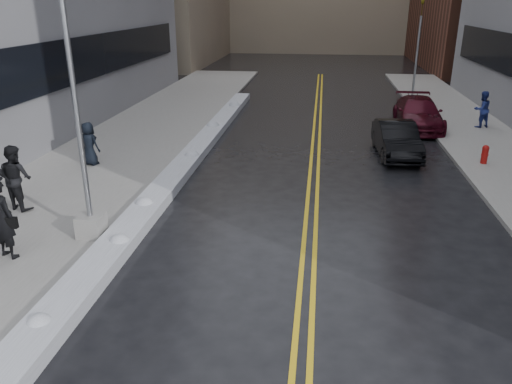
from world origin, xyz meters
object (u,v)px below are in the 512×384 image
(pedestrian_b, at_px, (16,177))
(pedestrian_east, at_px, (482,109))
(lamppost, at_px, (82,151))
(car_black, at_px, (396,139))
(car_maroon, at_px, (418,114))
(pedestrian_c, at_px, (89,144))
(traffic_signal, at_px, (418,45))
(pedestrian_fedora, at_px, (3,219))
(fire_hydrant, at_px, (485,153))

(pedestrian_b, height_order, pedestrian_east, pedestrian_b)
(lamppost, bearing_deg, car_black, 45.06)
(car_maroon, bearing_deg, pedestrian_c, -147.41)
(lamppost, distance_m, pedestrian_east, 19.82)
(car_black, bearing_deg, car_maroon, 68.14)
(traffic_signal, height_order, pedestrian_c, traffic_signal)
(car_maroon, bearing_deg, traffic_signal, 84.10)
(car_black, relative_size, car_maroon, 0.82)
(pedestrian_b, bearing_deg, pedestrian_fedora, 138.69)
(pedestrian_b, distance_m, car_maroon, 18.67)
(pedestrian_fedora, height_order, pedestrian_b, pedestrian_fedora)
(pedestrian_fedora, xyz_separation_m, pedestrian_b, (-1.43, 2.88, -0.01))
(traffic_signal, relative_size, car_black, 1.41)
(car_black, bearing_deg, pedestrian_east, 43.63)
(traffic_signal, height_order, pedestrian_east, traffic_signal)
(pedestrian_b, distance_m, pedestrian_c, 4.39)
(traffic_signal, relative_size, pedestrian_fedora, 2.99)
(traffic_signal, xyz_separation_m, car_maroon, (-1.00, -7.88, -2.65))
(fire_hydrant, xyz_separation_m, pedestrian_c, (-15.03, -2.09, 0.43))
(pedestrian_b, relative_size, pedestrian_east, 1.11)
(lamppost, bearing_deg, pedestrian_east, 45.64)
(pedestrian_fedora, bearing_deg, lamppost, -119.77)
(traffic_signal, bearing_deg, pedestrian_b, -125.83)
(pedestrian_b, relative_size, car_black, 0.47)
(car_maroon, bearing_deg, pedestrian_b, -136.24)
(pedestrian_fedora, relative_size, car_black, 0.47)
(pedestrian_c, xyz_separation_m, car_maroon, (13.53, 8.21, -0.23))
(pedestrian_fedora, relative_size, pedestrian_east, 1.13)
(pedestrian_b, bearing_deg, car_black, -125.62)
(lamppost, bearing_deg, pedestrian_c, 114.75)
(lamppost, relative_size, pedestrian_c, 4.62)
(pedestrian_b, height_order, car_maroon, pedestrian_b)
(lamppost, relative_size, car_maroon, 1.48)
(fire_hydrant, height_order, pedestrian_b, pedestrian_b)
(fire_hydrant, relative_size, pedestrian_fedora, 0.36)
(pedestrian_east, bearing_deg, fire_hydrant, 53.08)
(lamppost, bearing_deg, traffic_signal, 61.79)
(fire_hydrant, distance_m, pedestrian_c, 15.18)
(pedestrian_b, xyz_separation_m, pedestrian_east, (16.79, 12.60, -0.10))
(fire_hydrant, relative_size, traffic_signal, 0.12)
(lamppost, distance_m, pedestrian_c, 6.70)
(pedestrian_fedora, height_order, car_maroon, pedestrian_fedora)
(pedestrian_fedora, bearing_deg, car_black, -116.42)
(pedestrian_b, height_order, pedestrian_c, pedestrian_b)
(traffic_signal, distance_m, pedestrian_east, 8.46)
(traffic_signal, xyz_separation_m, pedestrian_east, (2.02, -7.87, -2.36))
(lamppost, bearing_deg, pedestrian_b, 152.77)
(lamppost, height_order, pedestrian_east, lamppost)
(fire_hydrant, bearing_deg, lamppost, -146.96)
(pedestrian_c, bearing_deg, car_maroon, -130.03)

